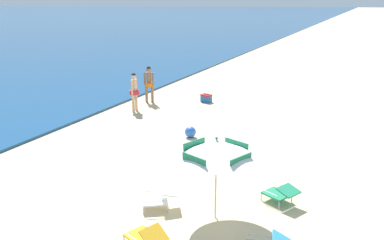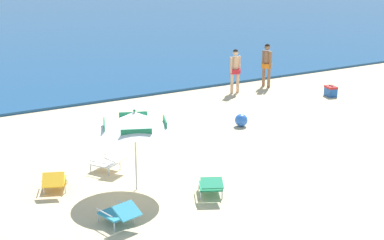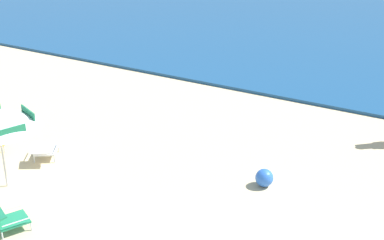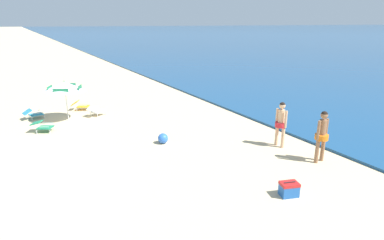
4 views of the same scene
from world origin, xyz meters
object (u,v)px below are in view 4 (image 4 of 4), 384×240
(lounge_chair_under_umbrella, at_px, (80,105))
(lounge_chair_beside_umbrella, at_px, (33,113))
(cooler_box, at_px, (289,189))
(beach_ball, at_px, (163,138))
(lounge_chair_spare_folded, at_px, (96,111))
(person_standing_beside, at_px, (322,133))
(person_standing_near_shore, at_px, (281,121))
(lounge_chair_facing_sea, at_px, (42,126))
(beach_umbrella_striped_main, at_px, (65,86))

(lounge_chair_under_umbrella, distance_m, lounge_chair_beside_umbrella, 2.43)
(cooler_box, xyz_separation_m, beach_ball, (-5.33, -1.44, 0.00))
(lounge_chair_under_umbrella, bearing_deg, lounge_chair_beside_umbrella, -75.67)
(lounge_chair_beside_umbrella, bearing_deg, cooler_box, 26.48)
(lounge_chair_spare_folded, bearing_deg, cooler_box, 15.26)
(lounge_chair_spare_folded, xyz_separation_m, person_standing_beside, (9.37, 5.44, 0.76))
(lounge_chair_spare_folded, bearing_deg, person_standing_near_shore, 34.51)
(person_standing_near_shore, bearing_deg, cooler_box, -39.55)
(lounge_chair_facing_sea, relative_size, lounge_chair_spare_folded, 1.00)
(person_standing_beside, height_order, beach_ball, person_standing_beside)
(lounge_chair_spare_folded, bearing_deg, lounge_chair_facing_sea, -62.09)
(lounge_chair_under_umbrella, height_order, beach_ball, lounge_chair_under_umbrella)
(lounge_chair_under_umbrella, bearing_deg, person_standing_near_shore, 31.96)
(person_standing_near_shore, distance_m, person_standing_beside, 1.73)
(cooler_box, relative_size, beach_ball, 1.39)
(beach_umbrella_striped_main, xyz_separation_m, lounge_chair_facing_sea, (1.29, -1.25, -1.41))
(lounge_chair_spare_folded, distance_m, person_standing_near_shore, 9.31)
(beach_umbrella_striped_main, xyz_separation_m, person_standing_near_shore, (7.54, 6.64, -0.67))
(beach_umbrella_striped_main, distance_m, lounge_chair_under_umbrella, 2.38)
(beach_ball, bearing_deg, beach_umbrella_striped_main, -151.02)
(lounge_chair_under_umbrella, distance_m, lounge_chair_facing_sea, 3.66)
(lounge_chair_under_umbrella, distance_m, beach_ball, 7.06)
(lounge_chair_spare_folded, bearing_deg, person_standing_beside, 30.15)
(beach_umbrella_striped_main, relative_size, lounge_chair_beside_umbrella, 2.52)
(lounge_chair_facing_sea, relative_size, person_standing_near_shore, 0.57)
(cooler_box, height_order, beach_ball, cooler_box)
(lounge_chair_facing_sea, bearing_deg, lounge_chair_beside_umbrella, -174.48)
(lounge_chair_facing_sea, distance_m, person_standing_near_shore, 10.09)
(person_standing_near_shore, xyz_separation_m, cooler_box, (2.89, -2.38, -0.81))
(lounge_chair_spare_folded, height_order, beach_ball, lounge_chair_spare_folded)
(person_standing_near_shore, bearing_deg, lounge_chair_under_umbrella, -148.04)
(person_standing_beside, relative_size, cooler_box, 3.14)
(cooler_box, bearing_deg, lounge_chair_under_umbrella, -164.42)
(person_standing_near_shore, bearing_deg, person_standing_beside, 6.18)
(person_standing_beside, xyz_separation_m, cooler_box, (1.16, -2.57, -0.84))
(lounge_chair_beside_umbrella, xyz_separation_m, lounge_chair_facing_sea, (2.38, 0.23, 0.01))
(lounge_chair_beside_umbrella, distance_m, lounge_chair_spare_folded, 3.03)
(cooler_box, bearing_deg, person_standing_beside, 114.33)
(beach_ball, bearing_deg, cooler_box, 15.08)
(cooler_box, distance_m, beach_ball, 5.52)
(lounge_chair_under_umbrella, xyz_separation_m, lounge_chair_beside_umbrella, (0.60, -2.36, 0.00))
(person_standing_beside, distance_m, cooler_box, 2.94)
(person_standing_beside, bearing_deg, person_standing_near_shore, -173.82)
(lounge_chair_spare_folded, distance_m, beach_ball, 5.39)
(beach_umbrella_striped_main, bearing_deg, person_standing_near_shore, 41.37)
(beach_umbrella_striped_main, height_order, cooler_box, beach_umbrella_striped_main)
(lounge_chair_beside_umbrella, relative_size, lounge_chair_spare_folded, 0.99)
(lounge_chair_facing_sea, distance_m, cooler_box, 10.67)
(beach_umbrella_striped_main, height_order, person_standing_near_shore, beach_umbrella_striped_main)
(cooler_box, bearing_deg, lounge_chair_spare_folded, -164.74)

